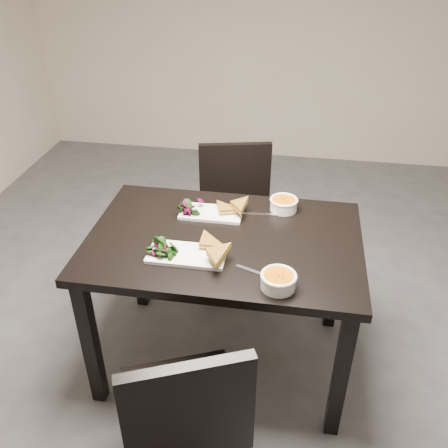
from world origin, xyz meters
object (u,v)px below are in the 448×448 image
object	(u,v)px
chair_far	(236,209)
soup_bowl_far	(284,204)
table	(224,256)
soup_bowl_near	(278,280)
chair_near	(185,414)
plate_near	(187,255)
plate_far	(211,213)

from	to	relation	value
chair_far	soup_bowl_far	world-z (taller)	chair_far
soup_bowl_far	table	bearing A→B (deg)	-130.88
table	soup_bowl_far	bearing A→B (deg)	49.12
table	chair_far	world-z (taller)	chair_far
chair_far	soup_bowl_near	size ratio (longest dim) A/B	6.13
soup_bowl_far	soup_bowl_near	bearing A→B (deg)	-88.50
chair_near	chair_far	distance (m)	1.40
chair_far	soup_bowl_far	bearing A→B (deg)	-68.02
chair_far	chair_near	bearing A→B (deg)	-101.96
chair_near	soup_bowl_near	bearing A→B (deg)	33.18
plate_near	soup_bowl_far	distance (m)	0.58
plate_near	soup_bowl_near	world-z (taller)	soup_bowl_near
chair_far	plate_near	world-z (taller)	chair_far
plate_far	soup_bowl_far	xyz separation A→B (m)	(0.33, 0.10, 0.03)
soup_bowl_near	soup_bowl_far	world-z (taller)	soup_bowl_near
soup_bowl_near	plate_far	bearing A→B (deg)	125.94
soup_bowl_near	soup_bowl_far	distance (m)	0.58
table	soup_bowl_far	world-z (taller)	soup_bowl_far
plate_far	soup_bowl_far	distance (m)	0.35
chair_near	plate_far	world-z (taller)	chair_near
table	plate_near	bearing A→B (deg)	-128.48
plate_near	soup_bowl_near	xyz separation A→B (m)	(0.39, -0.14, 0.03)
table	plate_near	size ratio (longest dim) A/B	3.71
chair_far	plate_far	size ratio (longest dim) A/B	2.91
plate_near	soup_bowl_far	world-z (taller)	soup_bowl_far
soup_bowl_near	plate_far	xyz separation A→B (m)	(-0.35, 0.48, -0.03)
chair_near	plate_far	bearing A→B (deg)	71.65
table	chair_far	size ratio (longest dim) A/B	1.41
chair_near	plate_far	distance (m)	0.94
chair_near	soup_bowl_far	size ratio (longest dim) A/B	6.34
chair_far	soup_bowl_far	distance (m)	0.58
chair_far	soup_bowl_far	xyz separation A→B (m)	(0.28, -0.41, 0.30)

